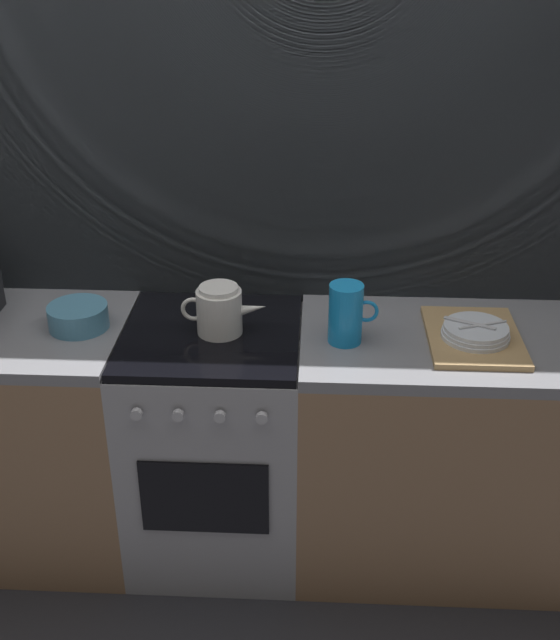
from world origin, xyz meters
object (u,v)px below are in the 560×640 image
(kettle, at_px, (219,311))
(mixing_bowl, at_px, (78,317))
(pitcher, at_px, (346,314))
(stove_unit, at_px, (216,442))
(dish_pile, at_px, (474,335))

(kettle, height_order, mixing_bowl, kettle)
(pitcher, bearing_deg, kettle, 174.90)
(stove_unit, distance_m, dish_pile, 0.98)
(stove_unit, relative_size, mixing_bowl, 4.50)
(kettle, relative_size, dish_pile, 0.71)
(stove_unit, relative_size, dish_pile, 2.25)
(kettle, xyz_separation_m, dish_pile, (0.83, -0.02, -0.06))
(kettle, xyz_separation_m, pitcher, (0.41, -0.04, 0.02))
(kettle, bearing_deg, dish_pile, -1.06)
(mixing_bowl, relative_size, dish_pile, 0.50)
(dish_pile, bearing_deg, kettle, 178.94)
(kettle, relative_size, mixing_bowl, 1.42)
(mixing_bowl, height_order, pitcher, pitcher)
(stove_unit, xyz_separation_m, pitcher, (0.44, -0.04, 0.55))
(stove_unit, bearing_deg, mixing_bowl, 178.60)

